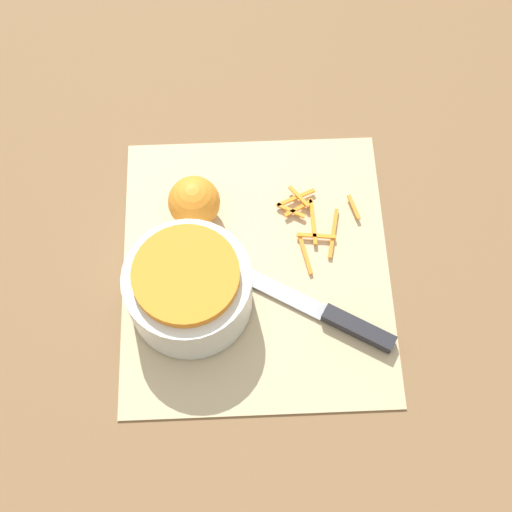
# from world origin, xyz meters

# --- Properties ---
(ground_plane) EXTENTS (4.00, 4.00, 0.00)m
(ground_plane) POSITION_xyz_m (0.00, 0.00, 0.00)
(ground_plane) COLOR olive
(cutting_board) EXTENTS (0.39, 0.35, 0.01)m
(cutting_board) POSITION_xyz_m (0.00, 0.00, 0.00)
(cutting_board) COLOR #CCB284
(cutting_board) RESTS_ON ground_plane
(bowl_speckled) EXTENTS (0.16, 0.16, 0.09)m
(bowl_speckled) POSITION_xyz_m (-0.05, 0.08, 0.05)
(bowl_speckled) COLOR silver
(bowl_speckled) RESTS_ON cutting_board
(knife) EXTENTS (0.15, 0.24, 0.02)m
(knife) POSITION_xyz_m (-0.08, -0.09, 0.01)
(knife) COLOR #232328
(knife) RESTS_ON cutting_board
(orange_left) EXTENTS (0.07, 0.07, 0.07)m
(orange_left) POSITION_xyz_m (0.08, 0.08, 0.04)
(orange_left) COLOR orange
(orange_left) RESTS_ON cutting_board
(peel_pile) EXTENTS (0.13, 0.11, 0.01)m
(peel_pile) POSITION_xyz_m (0.06, -0.08, 0.01)
(peel_pile) COLOR orange
(peel_pile) RESTS_ON cutting_board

